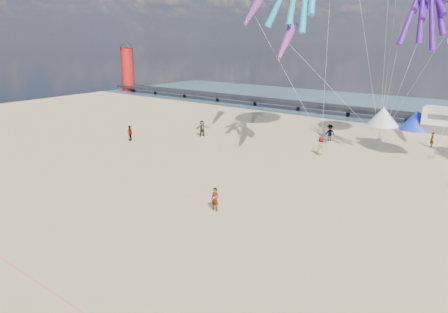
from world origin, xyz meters
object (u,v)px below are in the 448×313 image
Objects in this scene: beachgoer_2 at (330,133)px; sandbag_e at (379,139)px; beachgoer_5 at (432,140)px; windsock_left at (252,12)px; tent_blue at (417,120)px; windsock_right at (286,41)px; beachgoer_3 at (130,133)px; sandbag_d at (442,149)px; tent_white at (383,116)px; standing_person at (215,199)px; beachgoer_4 at (202,128)px; sandbag_b at (378,146)px; beachgoer_0 at (320,146)px; sandbag_a at (322,140)px; lighthouse at (128,69)px; sandbag_c at (432,157)px.

sandbag_e is (4.30, 3.55, -0.80)m from beachgoer_2.
beachgoer_5 is 3.11× the size of sandbag_e.
windsock_left is (-12.55, -6.71, 13.33)m from sandbag_e.
windsock_right is at bearing -106.72° from tent_blue.
beachgoer_3 is 32.52m from sandbag_d.
tent_white is 2.58× the size of beachgoer_5.
windsock_right is at bearing 97.65° from standing_person.
beachgoer_2 is (-6.21, -11.84, -0.29)m from tent_blue.
beachgoer_4 is 25.17m from sandbag_d.
beachgoer_3 is at bearing -11.58° from beachgoer_2.
windsock_left is at bearing 123.31° from windsock_right.
sandbag_d is at bearing -2.78° from windsock_left.
sandbag_b is at bearing -96.10° from tent_blue.
sandbag_a is (-2.07, 5.13, -0.75)m from beachgoer_0.
sandbag_a is 1.00× the size of sandbag_b.
sandbag_d is at bearing -1.22° from sandbag_e.
lighthouse is 48.34m from windsock_left.
sandbag_d is 20.22m from windsock_right.
windsock_right is at bearing -129.05° from sandbag_d.
beachgoer_2 reaches higher than sandbag_b.
beachgoer_0 reaches higher than sandbag_b.
windsock_left reaches higher than beachgoer_2.
standing_person reaches higher than beachgoer_5.
beachgoer_0 is at bearing -92.59° from tent_white.
beachgoer_4 is 1.19× the size of beachgoer_5.
lighthouse is 53.87m from sandbag_a.
lighthouse is 58.95m from sandbag_b.
tent_white is at bearing 104.19° from sandbag_b.
beachgoer_0 is 3.42× the size of sandbag_a.
tent_blue is 34.32m from beachgoer_3.
sandbag_d is (23.04, 10.10, -0.81)m from beachgoer_4.
sandbag_c is (0.87, -4.38, -0.67)m from beachgoer_5.
beachgoer_3 is at bearing 153.67° from standing_person.
beachgoer_4 is 19.03m from sandbag_b.
beachgoer_3 is 19.96m from windsock_right.
windsock_right is at bearing -96.71° from tent_white.
sandbag_b is at bearing -75.80° from sandbag_e.
beachgoer_3 is 3.33× the size of sandbag_b.
tent_blue is at bearing -3.95° from lighthouse.
beachgoer_4 is (39.30, -22.52, -3.58)m from lighthouse.
beachgoer_3 is (-23.77, -24.76, -0.37)m from tent_blue.
windsock_left reaches higher than beachgoer_4.
sandbag_a is 1.00× the size of sandbag_d.
sandbag_c is at bearing -13.98° from windsock_left.
tent_blue reaches higher than beachgoer_3.
lighthouse reaches higher than beachgoer_4.
beachgoer_4 is (-13.90, 15.30, 0.14)m from standing_person.
sandbag_b is at bearing -75.81° from tent_white.
tent_blue is at bearing -165.60° from beachgoer_2.
beachgoer_3 is at bearing 170.49° from beachgoer_4.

